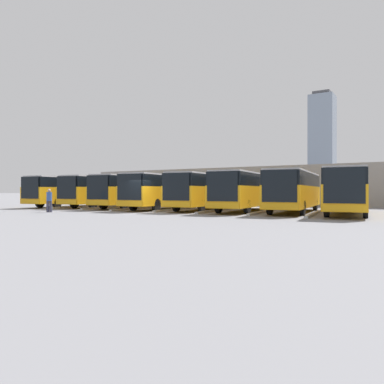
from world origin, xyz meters
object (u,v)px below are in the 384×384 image
Objects in this scene: bus_2 at (247,190)px; bus_5 at (136,190)px; bus_6 at (107,190)px; pedestrian at (49,200)px; bus_0 at (348,190)px; bus_7 at (74,190)px; bus_1 at (295,190)px; bus_4 at (166,190)px; bus_3 at (206,190)px.

bus_2 is 1.00× the size of bus_5.
bus_6 is (3.91, -0.07, 0.00)m from bus_5.
bus_0 is at bearing -18.69° from pedestrian.
bus_1 is at bearing 175.89° from bus_7.
bus_5 is 9.54m from pedestrian.
bus_4 is (15.66, 0.06, 0.00)m from bus_0.
bus_7 is (19.57, 0.80, 0.00)m from bus_2.
pedestrian is (4.81, 8.96, -0.77)m from bus_4.
bus_7 is at bearing -4.12° from bus_2.
bus_7 is (7.83, 0.85, 0.00)m from bus_5.
bus_5 is at bearing -7.75° from bus_0.
bus_1 is at bearing 173.94° from bus_5.
bus_0 and bus_3 have the same top height.
bus_2 is 6.61× the size of pedestrian.
bus_2 is 1.00× the size of bus_4.
bus_1 is 1.00× the size of bus_5.
pedestrian is at bearing 23.58° from bus_1.
pedestrian is at bearing 78.13° from bus_5.
bus_6 is at bearing -173.15° from bus_7.
bus_1 is 19.57m from bus_6.
bus_4 is at bearing -6.23° from bus_0.
bus_0 and bus_5 have the same top height.
bus_7 is at bearing -4.11° from bus_1.
pedestrian is (0.90, 9.47, -0.77)m from bus_5.
bus_3 is 11.74m from bus_6.
bus_0 is 1.00× the size of bus_1.
bus_4 is at bearing 169.34° from bus_6.
bus_0 is at bearing 174.40° from bus_7.
bus_2 is 3.92m from bus_3.
bus_5 is at bearing -6.06° from bus_1.
bus_3 is (11.74, -0.58, 0.00)m from bus_0.
bus_3 is at bearing 5.28° from pedestrian.
bus_0 is 7.84m from bus_2.
bus_2 is (7.83, -0.38, 0.00)m from bus_0.
bus_0 is at bearing 165.56° from bus_1.
bus_2 is 15.78m from pedestrian.
bus_4 is 1.00× the size of bus_6.
bus_2 and bus_3 have the same top height.
bus_5 is at bearing -13.75° from bus_4.
bus_1 and bus_2 have the same top height.
bus_1 is 15.66m from bus_5.
pedestrian is (-6.93, 8.61, -0.77)m from bus_7.
bus_3 is at bearing 174.60° from bus_5.
bus_3 is 15.69m from bus_7.
bus_4 is 1.00× the size of bus_5.
bus_1 and bus_4 have the same top height.
bus_1 is 1.00× the size of bus_6.
bus_2 is 19.59m from bus_7.
bus_0 is at bearing 170.70° from bus_3.
pedestrian is at bearing 55.32° from bus_4.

